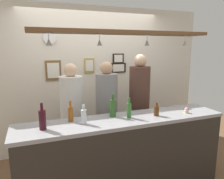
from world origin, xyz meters
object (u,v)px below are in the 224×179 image
(person_left_white_patterned_shirt, at_px, (72,108))
(picture_frame_caricature, at_px, (53,70))
(bottle_wine_dark_red, at_px, (42,119))
(bottle_soda_clear, at_px, (84,116))
(person_middle_grey_shirt, at_px, (107,104))
(cupcake, at_px, (186,110))
(bottle_champagne_green, at_px, (113,108))
(picture_frame_upper_small, at_px, (118,58))
(bottle_beer_brown_stubby, at_px, (156,110))
(picture_frame_lower_pair, at_px, (118,68))
(person_right_brown_shirt, at_px, (139,97))
(bottle_beer_green_import, at_px, (129,110))
(wall_clock, at_px, (50,37))
(bottle_beer_amber_tall, at_px, (71,113))
(picture_frame_crest, at_px, (89,66))

(person_left_white_patterned_shirt, height_order, picture_frame_caricature, picture_frame_caricature)
(bottle_wine_dark_red, distance_m, bottle_soda_clear, 0.46)
(person_middle_grey_shirt, bearing_deg, cupcake, -42.17)
(bottle_wine_dark_red, xyz_separation_m, bottle_champagne_green, (0.88, 0.15, 0.00))
(bottle_soda_clear, distance_m, picture_frame_upper_small, 1.83)
(person_left_white_patterned_shirt, xyz_separation_m, bottle_beer_brown_stubby, (0.97, -0.75, 0.07))
(person_middle_grey_shirt, height_order, picture_frame_lower_pair, person_middle_grey_shirt)
(picture_frame_upper_small, bearing_deg, picture_frame_lower_pair, 0.00)
(bottle_champagne_green, distance_m, bottle_soda_clear, 0.44)
(picture_frame_lower_pair, bearing_deg, bottle_wine_dark_red, -136.12)
(bottle_beer_brown_stubby, bearing_deg, picture_frame_caricature, 128.30)
(bottle_champagne_green, distance_m, picture_frame_caricature, 1.46)
(person_right_brown_shirt, xyz_separation_m, picture_frame_upper_small, (-0.09, 0.70, 0.60))
(bottle_beer_green_import, xyz_separation_m, bottle_wine_dark_red, (-1.05, -0.03, 0.01))
(bottle_wine_dark_red, xyz_separation_m, picture_frame_lower_pair, (1.48, 1.43, 0.38))
(person_middle_grey_shirt, xyz_separation_m, person_right_brown_shirt, (0.57, 0.00, 0.07))
(picture_frame_lower_pair, bearing_deg, bottle_champagne_green, -115.41)
(person_left_white_patterned_shirt, relative_size, wall_clock, 7.52)
(bottle_beer_amber_tall, xyz_separation_m, wall_clock, (-0.08, 1.27, 0.94))
(bottle_beer_brown_stubby, bearing_deg, picture_frame_crest, 109.43)
(person_left_white_patterned_shirt, relative_size, bottle_champagne_green, 5.52)
(bottle_beer_amber_tall, bearing_deg, bottle_champagne_green, -0.03)
(bottle_wine_dark_red, bearing_deg, person_right_brown_shirt, 24.87)
(person_left_white_patterned_shirt, height_order, picture_frame_lower_pair, person_left_white_patterned_shirt)
(person_middle_grey_shirt, distance_m, picture_frame_upper_small, 1.08)
(person_left_white_patterned_shirt, bearing_deg, cupcake, -29.21)
(bottle_beer_green_import, distance_m, bottle_wine_dark_red, 1.05)
(person_left_white_patterned_shirt, xyz_separation_m, bottle_champagne_green, (0.43, -0.58, 0.12))
(person_left_white_patterned_shirt, distance_m, bottle_wine_dark_red, 0.87)
(cupcake, bearing_deg, bottle_beer_brown_stubby, 174.50)
(bottle_beer_brown_stubby, relative_size, bottle_beer_amber_tall, 0.69)
(bottle_beer_green_import, relative_size, picture_frame_crest, 1.00)
(picture_frame_caricature, bearing_deg, bottle_wine_dark_red, -101.10)
(bottle_beer_brown_stubby, height_order, picture_frame_crest, picture_frame_crest)
(bottle_wine_dark_red, xyz_separation_m, picture_frame_upper_small, (1.48, 1.43, 0.56))
(bottle_wine_dark_red, relative_size, bottle_champagne_green, 1.00)
(bottle_beer_amber_tall, xyz_separation_m, cupcake, (1.54, -0.22, -0.06))
(picture_frame_crest, bearing_deg, bottle_beer_brown_stubby, -70.57)
(cupcake, bearing_deg, bottle_wine_dark_red, 177.91)
(person_right_brown_shirt, height_order, bottle_wine_dark_red, person_right_brown_shirt)
(picture_frame_crest, height_order, wall_clock, wall_clock)
(person_right_brown_shirt, bearing_deg, picture_frame_caricature, 151.64)
(person_left_white_patterned_shirt, height_order, person_middle_grey_shirt, person_middle_grey_shirt)
(bottle_soda_clear, xyz_separation_m, picture_frame_caricature, (-0.18, 1.41, 0.40))
(person_right_brown_shirt, bearing_deg, picture_frame_upper_small, 97.64)
(bottle_beer_brown_stubby, bearing_deg, person_right_brown_shirt, 79.03)
(bottle_beer_amber_tall, bearing_deg, person_middle_grey_shirt, 40.97)
(bottle_beer_green_import, height_order, bottle_beer_brown_stubby, bottle_beer_green_import)
(picture_frame_caricature, bearing_deg, person_middle_grey_shirt, -44.18)
(picture_frame_lower_pair, bearing_deg, wall_clock, -179.71)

